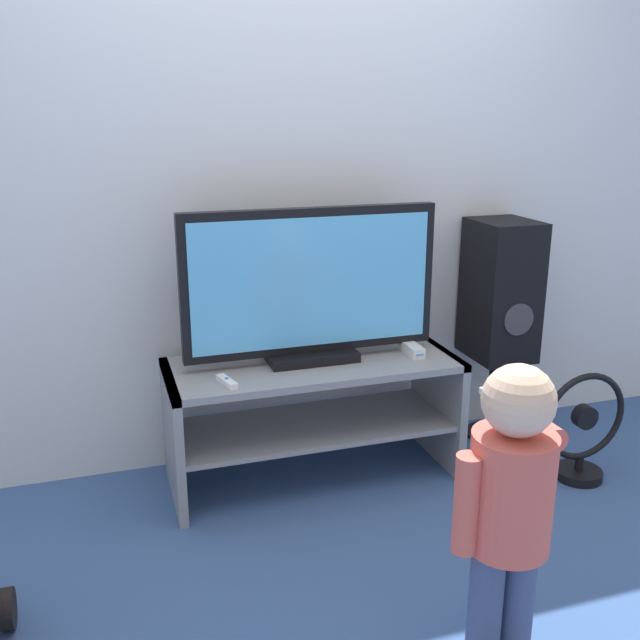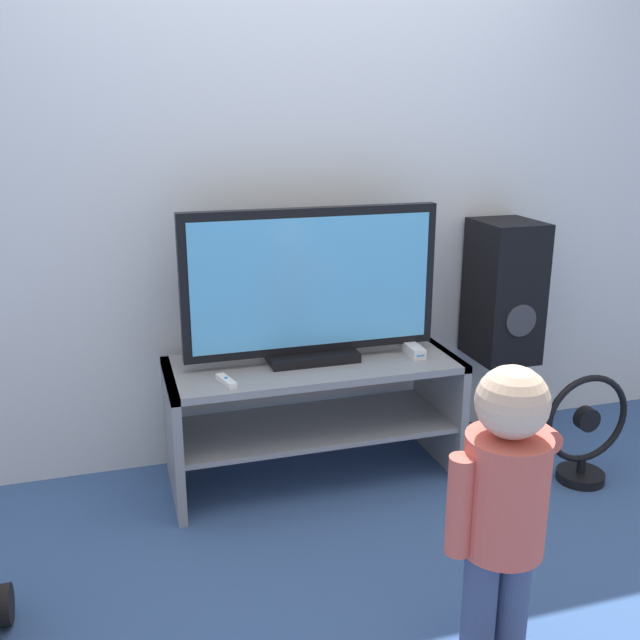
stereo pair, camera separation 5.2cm
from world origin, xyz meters
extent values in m
plane|color=#38568C|center=(0.00, 0.00, 0.00)|extent=(16.00, 16.00, 0.00)
cube|color=silver|center=(0.00, 0.57, 1.30)|extent=(10.00, 0.06, 2.60)
cube|color=gray|center=(0.00, 0.25, 0.52)|extent=(1.22, 0.49, 0.03)
cube|color=gray|center=(0.00, 0.25, 0.24)|extent=(1.18, 0.45, 0.02)
cube|color=gray|center=(-0.59, 0.25, 0.27)|extent=(0.04, 0.49, 0.53)
cube|color=gray|center=(0.59, 0.25, 0.27)|extent=(0.04, 0.49, 0.53)
cube|color=black|center=(0.00, 0.27, 0.55)|extent=(0.37, 0.20, 0.04)
cube|color=black|center=(0.00, 0.27, 0.87)|extent=(1.07, 0.05, 0.60)
cube|color=#59B2EA|center=(0.00, 0.24, 0.87)|extent=(1.00, 0.01, 0.53)
cube|color=white|center=(0.44, 0.23, 0.55)|extent=(0.06, 0.19, 0.04)
cube|color=#3F8CE5|center=(0.44, 0.13, 0.55)|extent=(0.03, 0.00, 0.01)
cube|color=white|center=(-0.39, 0.11, 0.54)|extent=(0.07, 0.13, 0.02)
cylinder|color=#337FD8|center=(-0.39, 0.11, 0.56)|extent=(0.01, 0.01, 0.00)
cylinder|color=#3F4C72|center=(0.14, -0.95, 0.19)|extent=(0.10, 0.10, 0.38)
cylinder|color=#3F4C72|center=(0.25, -0.95, 0.19)|extent=(0.10, 0.10, 0.38)
cylinder|color=#D1594C|center=(0.20, -0.95, 0.55)|extent=(0.23, 0.23, 0.34)
sphere|color=beige|center=(0.20, -0.95, 0.82)|extent=(0.20, 0.20, 0.20)
cylinder|color=#D1594C|center=(0.06, -0.95, 0.53)|extent=(0.07, 0.07, 0.29)
cylinder|color=#D1594C|center=(0.33, -0.80, 0.68)|extent=(0.07, 0.29, 0.07)
sphere|color=beige|center=(0.33, -0.66, 0.68)|extent=(0.09, 0.09, 0.09)
cube|color=white|center=(0.33, -0.62, 0.68)|extent=(0.03, 0.13, 0.02)
cylinder|color=black|center=(0.95, 0.36, 0.01)|extent=(0.24, 0.24, 0.02)
cylinder|color=black|center=(0.95, 0.36, 0.21)|extent=(0.05, 0.05, 0.42)
cube|color=black|center=(0.95, 0.36, 0.74)|extent=(0.27, 0.32, 0.65)
cylinder|color=#38383D|center=(0.95, 0.20, 0.64)|extent=(0.15, 0.01, 0.15)
cylinder|color=black|center=(1.10, -0.13, 0.02)|extent=(0.20, 0.20, 0.04)
cylinder|color=black|center=(1.10, -0.13, 0.07)|extent=(0.04, 0.04, 0.06)
torus|color=black|center=(1.10, -0.13, 0.29)|extent=(0.40, 0.03, 0.40)
cylinder|color=black|center=(1.10, -0.13, 0.29)|extent=(0.10, 0.05, 0.10)
cylinder|color=black|center=(-1.18, -0.37, 0.06)|extent=(0.04, 0.13, 0.13)
camera|label=1|loc=(-0.83, -2.43, 1.56)|focal=40.00mm
camera|label=2|loc=(-0.78, -2.45, 1.56)|focal=40.00mm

